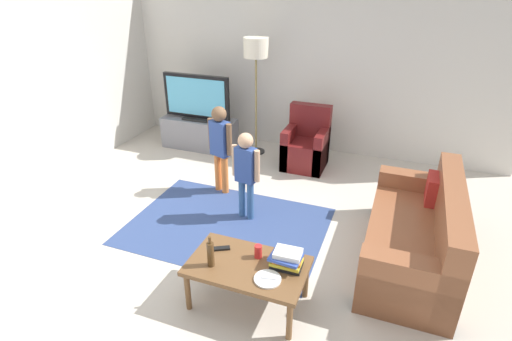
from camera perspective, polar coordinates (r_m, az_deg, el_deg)
name	(u,v)px	position (r m, az deg, el deg)	size (l,w,h in m)	color
ground	(236,249)	(4.32, -2.90, -11.11)	(7.80, 7.80, 0.00)	beige
wall_back	(312,64)	(6.41, 7.95, 14.71)	(6.00, 0.12, 2.70)	silver
area_rug	(227,226)	(4.67, -4.16, -7.80)	(2.20, 1.60, 0.01)	#33477A
tv_stand	(200,134)	(6.66, -7.99, 5.21)	(1.20, 0.44, 0.50)	slate
tv	(197,98)	(6.45, -8.41, 10.15)	(1.10, 0.28, 0.71)	black
couch	(419,238)	(4.29, 22.11, -8.86)	(0.80, 1.80, 0.86)	brown
armchair	(306,147)	(5.99, 7.13, 3.35)	(0.60, 0.60, 0.90)	maroon
floor_lamp	(256,54)	(6.05, 0.00, 16.15)	(0.36, 0.36, 1.78)	#262626
child_near_tv	(220,142)	(5.08, -5.10, 4.03)	(0.37, 0.21, 1.16)	orange
child_center	(246,169)	(4.51, -1.45, 0.28)	(0.35, 0.17, 1.06)	#33598C
coffee_table	(248,269)	(3.50, -1.19, -13.75)	(1.00, 0.60, 0.42)	brown
book_stack	(287,259)	(3.41, 4.40, -12.39)	(0.27, 0.22, 0.15)	black
bottle	(211,254)	(3.40, -6.46, -11.65)	(0.06, 0.06, 0.28)	#4C3319
tv_remote	(220,248)	(3.63, -5.07, -10.94)	(0.17, 0.05, 0.02)	black
soda_can	(258,251)	(3.50, 0.32, -11.39)	(0.07, 0.07, 0.12)	red
plate	(268,279)	(3.32, 1.65, -15.12)	(0.22, 0.22, 0.02)	white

